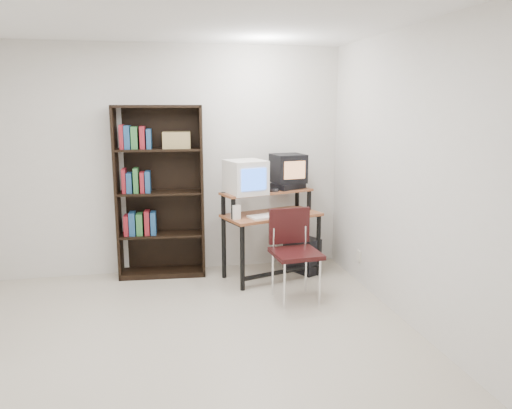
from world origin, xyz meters
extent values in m
cube|color=beige|center=(0.00, 0.00, -0.01)|extent=(4.00, 4.00, 0.01)
cube|color=white|center=(0.00, 0.00, 2.60)|extent=(4.00, 4.00, 0.01)
cube|color=silver|center=(0.00, 2.00, 1.30)|extent=(4.00, 0.01, 2.60)
cube|color=silver|center=(0.00, -2.00, 1.30)|extent=(4.00, 0.01, 2.60)
cube|color=silver|center=(2.00, 0.00, 1.30)|extent=(0.01, 4.00, 2.60)
cube|color=#995632|center=(1.09, 1.52, 0.72)|extent=(1.17, 0.82, 0.03)
cube|color=#995632|center=(1.06, 1.62, 0.97)|extent=(1.11, 0.62, 0.02)
cylinder|color=black|center=(0.69, 1.16, 0.36)|extent=(0.05, 0.05, 0.72)
cylinder|color=black|center=(1.62, 1.45, 0.36)|extent=(0.05, 0.05, 0.72)
cylinder|color=black|center=(0.55, 1.59, 0.49)|extent=(0.05, 0.05, 0.98)
cylinder|color=black|center=(1.49, 1.88, 0.49)|extent=(0.05, 0.05, 0.98)
cylinder|color=black|center=(1.15, 1.31, 0.12)|extent=(0.95, 0.34, 0.05)
cube|color=white|center=(0.80, 1.54, 1.16)|extent=(0.48, 0.48, 0.37)
cube|color=blue|center=(0.85, 1.35, 1.16)|extent=(0.28, 0.09, 0.23)
cube|color=black|center=(1.32, 1.72, 1.01)|extent=(0.44, 0.41, 0.08)
cube|color=black|center=(1.33, 1.74, 1.21)|extent=(0.40, 0.39, 0.33)
cube|color=tan|center=(1.36, 1.57, 1.21)|extent=(0.26, 0.06, 0.20)
cylinder|color=#26262B|center=(1.12, 1.56, 0.99)|extent=(0.14, 0.14, 0.05)
cube|color=white|center=(1.04, 1.39, 0.74)|extent=(0.51, 0.35, 0.03)
cube|color=black|center=(1.40, 1.55, 0.72)|extent=(0.28, 0.27, 0.01)
cube|color=white|center=(1.41, 1.55, 0.74)|extent=(0.10, 0.06, 0.03)
cube|color=white|center=(0.65, 1.35, 0.80)|extent=(0.10, 0.10, 0.17)
cube|color=black|center=(1.48, 1.63, 0.21)|extent=(0.38, 0.49, 0.42)
cube|color=black|center=(1.16, 0.79, 0.48)|extent=(0.48, 0.48, 0.04)
cube|color=black|center=(1.15, 1.00, 0.72)|extent=(0.43, 0.07, 0.37)
cylinder|color=silver|center=(0.99, 0.60, 0.23)|extent=(0.02, 0.02, 0.46)
cylinder|color=silver|center=(1.36, 0.62, 0.23)|extent=(0.02, 0.02, 0.46)
cylinder|color=silver|center=(0.97, 0.96, 0.23)|extent=(0.02, 0.02, 0.46)
cylinder|color=silver|center=(1.33, 0.99, 0.23)|extent=(0.02, 0.02, 0.46)
cube|color=black|center=(-0.59, 1.86, 0.97)|extent=(0.05, 0.32, 1.93)
cube|color=black|center=(0.34, 1.80, 0.97)|extent=(0.05, 0.32, 1.93)
cube|color=black|center=(-0.11, 1.98, 0.97)|extent=(0.96, 0.09, 1.93)
cube|color=black|center=(-0.13, 1.83, 1.92)|extent=(0.99, 0.39, 0.03)
cube|color=black|center=(-0.13, 1.83, 0.03)|extent=(0.99, 0.39, 0.06)
cube|color=black|center=(-0.13, 1.83, 0.48)|extent=(0.93, 0.37, 0.03)
cube|color=black|center=(-0.13, 1.83, 0.97)|extent=(0.93, 0.37, 0.02)
cube|color=black|center=(-0.13, 1.83, 1.45)|extent=(0.93, 0.37, 0.02)
cube|color=olive|center=(0.07, 1.82, 1.55)|extent=(0.32, 0.26, 0.18)
cube|color=beige|center=(1.99, 1.15, 0.30)|extent=(0.02, 0.08, 0.12)
camera|label=1|loc=(-0.20, -3.78, 1.94)|focal=35.00mm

